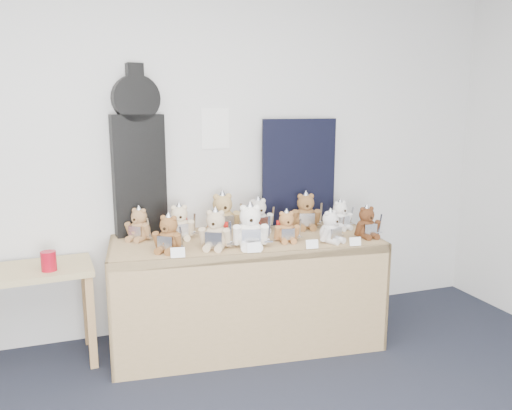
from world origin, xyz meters
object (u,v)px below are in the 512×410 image
object	(u,v)px
teddy_front_centre	(250,228)
teddy_front_far_right	(331,228)
teddy_front_right	(287,228)
teddy_back_end	(340,216)
display_table	(247,264)
teddy_back_far_left	(139,225)
teddy_front_far_left	(169,235)
teddy_back_left	(180,223)
teddy_back_centre_left	(223,215)
teddy_front_left	(216,231)
teddy_front_end	(367,223)
teddy_back_centre_right	(258,217)
red_cup	(49,261)
teddy_back_right	(306,212)
side_table	(28,287)
guitar_case	(138,153)

from	to	relation	value
teddy_front_centre	teddy_front_far_right	distance (m)	0.56
teddy_front_right	teddy_back_end	xyz separation A→B (m)	(0.52, 0.19, 0.00)
display_table	teddy_back_far_left	world-z (taller)	teddy_back_far_left
display_table	teddy_front_right	xyz separation A→B (m)	(0.25, -0.10, 0.26)
teddy_front_far_left	teddy_back_left	size ratio (longest dim) A/B	0.98
teddy_back_centre_left	teddy_back_left	bearing A→B (deg)	-170.58
teddy_front_left	teddy_front_end	xyz separation A→B (m)	(1.08, -0.08, -0.01)
teddy_front_centre	teddy_back_centre_right	distance (m)	0.43
teddy_front_far_right	teddy_front_right	bearing A→B (deg)	134.99
teddy_front_far_left	red_cup	bearing A→B (deg)	-159.36
teddy_back_right	teddy_back_end	world-z (taller)	teddy_back_right
teddy_front_far_left	teddy_back_right	xyz separation A→B (m)	(1.09, 0.28, 0.01)
teddy_back_centre_left	teddy_front_far_right	bearing A→B (deg)	-36.43
teddy_front_far_right	teddy_back_centre_left	xyz separation A→B (m)	(-0.63, 0.48, 0.03)
red_cup	teddy_front_far_left	bearing A→B (deg)	-13.85
teddy_front_right	teddy_front_far_right	xyz separation A→B (m)	(0.28, -0.12, 0.00)
teddy_front_far_left	teddy_front_right	world-z (taller)	teddy_front_far_left
red_cup	teddy_front_end	bearing A→B (deg)	-7.82
teddy_front_centre	teddy_back_left	distance (m)	0.55
side_table	red_cup	distance (m)	0.25
guitar_case	teddy_front_right	distance (m)	1.16
teddy_back_centre_right	teddy_back_left	bearing A→B (deg)	179.31
teddy_front_right	teddy_front_end	xyz separation A→B (m)	(0.58, -0.09, 0.01)
teddy_front_left	teddy_front_right	size ratio (longest dim) A/B	1.21
side_table	teddy_back_left	distance (m)	1.06
teddy_front_centre	teddy_back_centre_right	world-z (taller)	teddy_front_centre
teddy_back_left	teddy_front_end	bearing A→B (deg)	-14.67
teddy_front_centre	teddy_back_centre_right	xyz separation A→B (m)	(0.19, 0.38, -0.02)
teddy_front_right	teddy_front_end	world-z (taller)	teddy_front_end
teddy_front_end	teddy_back_centre_left	xyz separation A→B (m)	(-0.93, 0.45, 0.03)
display_table	teddy_back_left	distance (m)	0.55
guitar_case	teddy_back_centre_right	world-z (taller)	guitar_case
teddy_back_centre_left	teddy_back_end	world-z (taller)	teddy_back_centre_left
teddy_front_far_left	teddy_back_centre_left	bearing A→B (deg)	71.57
side_table	teddy_front_centre	distance (m)	1.48
teddy_front_left	teddy_back_centre_left	world-z (taller)	teddy_back_centre_left
red_cup	teddy_back_right	size ratio (longest dim) A/B	0.41
side_table	teddy_front_centre	xyz separation A→B (m)	(1.40, -0.35, 0.36)
teddy_back_end	teddy_front_right	bearing A→B (deg)	-171.31
teddy_front_right	teddy_back_end	size ratio (longest dim) A/B	0.98
guitar_case	teddy_back_end	world-z (taller)	guitar_case
side_table	teddy_front_far_right	bearing A→B (deg)	-15.79
teddy_back_left	teddy_back_centre_right	world-z (taller)	teddy_back_centre_right
guitar_case	teddy_back_centre_right	xyz separation A→B (m)	(0.83, -0.20, -0.48)
teddy_front_end	teddy_back_right	xyz separation A→B (m)	(-0.29, 0.39, 0.02)
guitar_case	teddy_front_left	bearing A→B (deg)	-59.13
teddy_front_right	teddy_back_left	bearing A→B (deg)	165.01
teddy_back_centre_right	teddy_back_far_left	size ratio (longest dim) A/B	1.10
teddy_back_centre_left	teddy_back_end	size ratio (longest dim) A/B	1.36
teddy_back_right	red_cup	bearing A→B (deg)	-162.28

